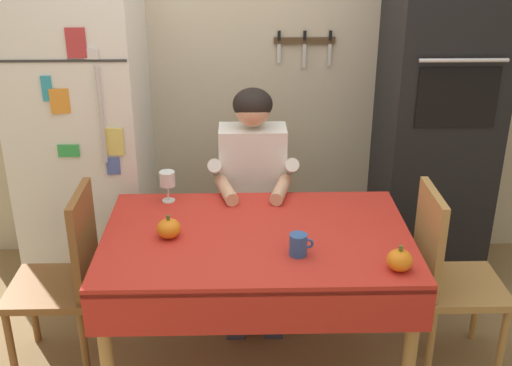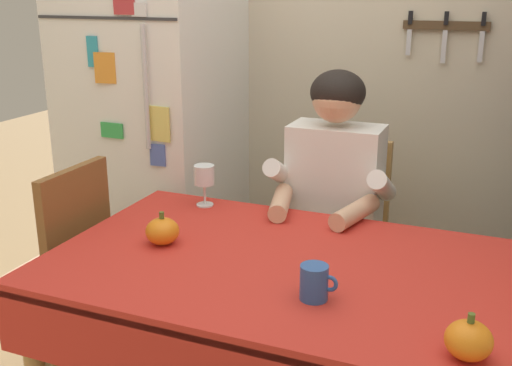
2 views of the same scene
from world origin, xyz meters
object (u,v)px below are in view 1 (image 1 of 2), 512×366
Objects in this scene: wall_oven at (437,108)px; chair_behind_person at (252,206)px; chair_right_side at (446,272)px; pumpkin_large at (400,260)px; coffee_mug at (299,245)px; refrigerator at (85,139)px; seated_person at (253,183)px; dining_table at (257,252)px; pumpkin_medium at (169,228)px; wine_glass at (167,180)px; chair_left_side at (66,273)px.

wall_oven is 2.26× the size of chair_behind_person.
wall_oven reaches higher than chair_right_side.
wall_oven reaches higher than pumpkin_large.
refrigerator is at bearing 136.83° from coffee_mug.
seated_person reaches higher than chair_behind_person.
pumpkin_large reaches higher than dining_table.
pumpkin_medium is at bearing -147.44° from wall_oven.
dining_table is at bearing 152.12° from pumpkin_large.
chair_behind_person is at bearing 43.48° from wine_glass.
dining_table is 0.28m from coffee_mug.
refrigerator is 1.29× the size of dining_table.
wall_oven is at bearing 16.82° from seated_person.
pumpkin_medium is (-0.39, -0.79, 0.27)m from chair_behind_person.
chair_right_side is 1.32m from pumpkin_medium.
wine_glass is at bearing -44.18° from refrigerator.
pumpkin_medium is at bearing -83.80° from wine_glass.
seated_person is (0.94, -0.28, -0.16)m from refrigerator.
chair_behind_person is 1.00× the size of chair_left_side.
seated_person is at bearing 90.49° from dining_table.
chair_behind_person is (0.94, -0.09, -0.39)m from refrigerator.
pumpkin_large is at bearing -18.41° from coffee_mug.
dining_table is at bearing -89.51° from seated_person.
chair_behind_person is at bearing -5.47° from refrigerator.
refrigerator is 0.86× the size of wall_oven.
seated_person is 11.96× the size of coffee_mug.
wine_glass is 0.39m from pumpkin_medium.
dining_table is 1.12× the size of seated_person.
dining_table is at bearing -41.34° from wine_glass.
wine_glass is (0.51, -0.50, -0.05)m from refrigerator.
chair_behind_person reaches higher than dining_table.
chair_right_side is (1.85, -0.84, -0.39)m from refrigerator.
chair_right_side is 1.42m from wine_glass.
chair_behind_person is 5.83× the size of wine_glass.
dining_table is 12.50× the size of pumpkin_large.
wine_glass is at bearing 138.66° from dining_table.
chair_left_side is at bearing 165.61° from pumpkin_large.
wine_glass is at bearing 96.20° from pumpkin_medium.
chair_right_side is at bearing 16.28° from coffee_mug.
wine_glass is (-0.44, 0.38, 0.20)m from dining_table.
chair_left_side is at bearing -149.43° from seated_person.
chair_behind_person and chair_left_side have the same top height.
chair_behind_person is 1.18m from chair_right_side.
wine_glass is at bearing -136.52° from chair_behind_person.
chair_left_side is at bearing -146.37° from wine_glass.
wine_glass is (-0.43, -0.41, 0.34)m from chair_behind_person.
coffee_mug is (-0.73, -0.21, 0.28)m from chair_right_side.
pumpkin_medium is (0.04, -0.38, -0.07)m from wine_glass.
chair_left_side is 1.00× the size of chair_right_side.
pumpkin_large is (0.57, -0.30, 0.13)m from dining_table.
wall_oven is at bearing 80.37° from chair_right_side.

